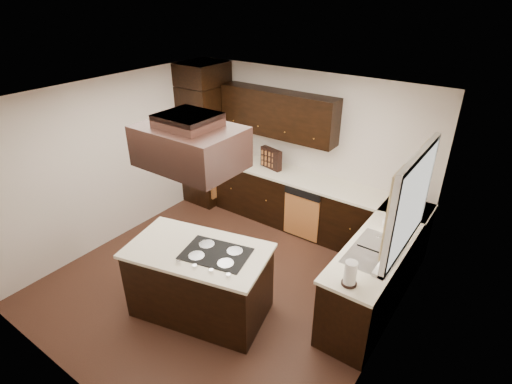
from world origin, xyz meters
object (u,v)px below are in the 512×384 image
(oven_column, at_px, (207,145))
(spice_rack, at_px, (271,159))
(island, at_px, (200,282))
(range_hood, at_px, (190,147))

(oven_column, xyz_separation_m, spice_rack, (1.32, 0.09, 0.03))
(island, relative_size, range_hood, 1.50)
(oven_column, distance_m, range_hood, 3.13)
(oven_column, relative_size, spice_rack, 5.22)
(island, relative_size, spice_rack, 3.87)
(spice_rack, bearing_deg, oven_column, -162.81)
(island, bearing_deg, oven_column, 115.96)
(oven_column, relative_size, range_hood, 2.02)
(oven_column, height_order, island, oven_column)
(island, height_order, range_hood, range_hood)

